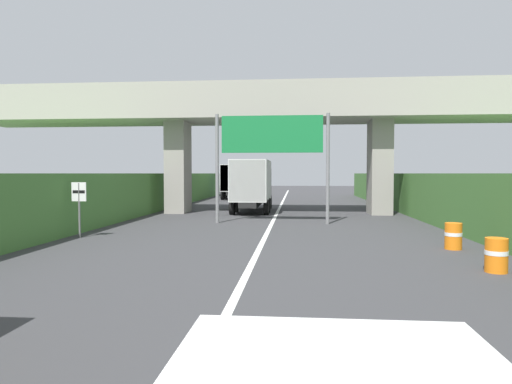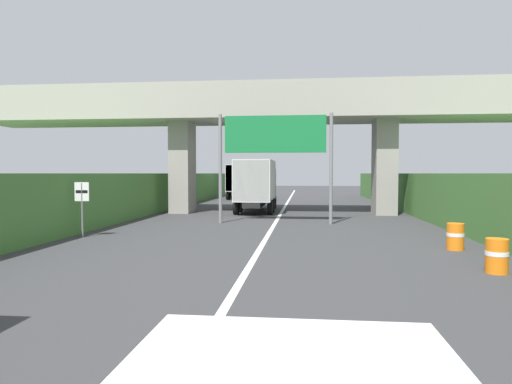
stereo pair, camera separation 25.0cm
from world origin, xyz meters
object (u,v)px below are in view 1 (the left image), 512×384
Objects in this scene: speed_limit_sign at (79,201)px; construction_barrel_4 at (453,236)px; overhead_highway_sign at (272,142)px; truck_blue at (236,180)px; truck_black at (253,183)px; construction_barrel_3 at (496,255)px.

speed_limit_sign reaches higher than construction_barrel_4.
truck_blue is (-4.89, 23.04, -2.27)m from overhead_highway_sign.
truck_black is 20.02m from construction_barrel_3.
construction_barrel_3 is at bearing -59.86° from overhead_highway_sign.
overhead_highway_sign reaches higher than truck_black.
truck_blue is at bearing 101.98° from overhead_highway_sign.
speed_limit_sign is 0.31× the size of truck_black.
truck_black is (-1.68, 7.08, -2.27)m from overhead_highway_sign.
truck_blue is 32.65m from construction_barrel_4.
truck_blue is (2.51, 28.99, 0.46)m from speed_limit_sign.
overhead_highway_sign is 10.66m from construction_barrel_4.
truck_blue is at bearing 110.61° from construction_barrel_4.
construction_barrel_4 is (11.48, -30.53, -1.47)m from truck_blue.
speed_limit_sign is 14.11m from construction_barrel_4.
truck_black reaches higher than construction_barrel_3.
speed_limit_sign is 2.48× the size of construction_barrel_4.
truck_blue is 36.05m from construction_barrel_3.
truck_black is at bearing -78.62° from truck_blue.
truck_black is 16.82m from construction_barrel_4.
speed_limit_sign is at bearing -141.18° from overhead_highway_sign.
construction_barrel_3 and construction_barrel_4 have the same top height.
construction_barrel_4 is (8.27, -14.58, -1.47)m from truck_black.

